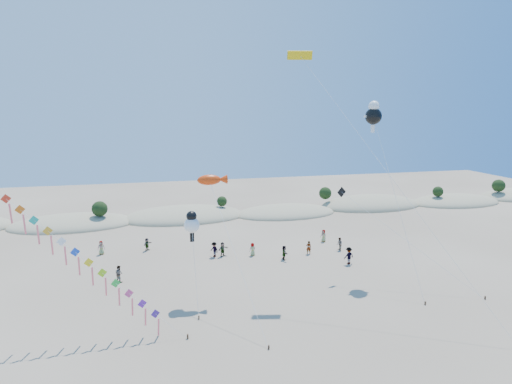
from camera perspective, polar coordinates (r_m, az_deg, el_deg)
name	(u,v)px	position (r m, az deg, el deg)	size (l,w,h in m)	color
dune_ridge	(191,217)	(67.13, -8.68, -3.27)	(145.30, 11.49, 5.57)	tan
fish_kite	(213,180)	(37.67, -5.82, 1.58)	(3.68, 11.11, 10.88)	#3F2D1E
cartoon_kite_low	(192,223)	(37.15, -8.57, -4.17)	(1.34, 4.73, 7.97)	#3F2D1E
cartoon_kite_high	(374,114)	(44.76, 15.41, 9.94)	(2.00, 10.35, 17.33)	#3F2D1E
parafoil_kite	(303,60)	(41.31, 6.34, 17.06)	(11.88, 17.67, 21.82)	#3F2D1E
dark_kite	(375,217)	(42.79, 15.57, -3.21)	(10.52, 9.11, 8.98)	#3F2D1E
beachgoers	(245,250)	(48.68, -1.49, -7.80)	(28.04, 10.94, 1.87)	slate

